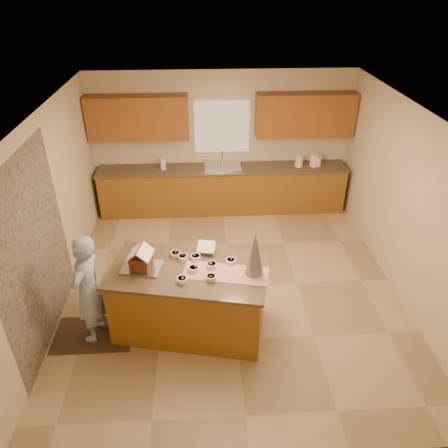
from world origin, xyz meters
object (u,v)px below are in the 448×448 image
Objects in this scene: island_base at (190,301)px; boy at (88,290)px; tinsel_tree at (255,254)px; gingerbread_house at (141,259)px.

boy is at bearing -165.03° from island_base.
tinsel_tree is at bearing 105.41° from boy.
tinsel_tree reaches higher than gingerbread_house.
island_base is 1.16m from tinsel_tree.
gingerbread_house is at bearing 172.60° from tinsel_tree.
gingerbread_house is at bearing 118.20° from boy.
gingerbread_house is at bearing -174.81° from island_base.
tinsel_tree is at bearing -7.40° from gingerbread_house.
island_base is 5.46× the size of gingerbread_house.
boy reaches higher than island_base.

